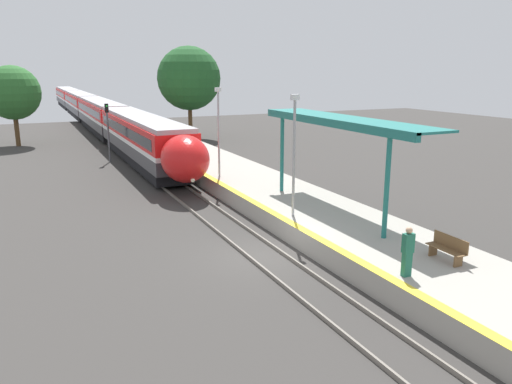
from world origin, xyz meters
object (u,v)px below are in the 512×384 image
(train, at_px, (91,109))
(person_waiting, at_px, (408,251))
(railway_signal, at_px, (108,127))
(lamppost_mid, at_px, (219,126))
(lamppost_near, at_px, (294,148))
(platform_bench, at_px, (448,248))

(train, distance_m, person_waiting, 58.79)
(railway_signal, distance_m, lamppost_mid, 13.90)
(train, distance_m, lamppost_near, 51.24)
(railway_signal, height_order, lamppost_mid, lamppost_mid)
(platform_bench, xyz_separation_m, person_waiting, (-2.21, -0.45, 0.39))
(person_waiting, height_order, railway_signal, railway_signal)
(train, relative_size, platform_bench, 57.52)
(person_waiting, relative_size, lamppost_near, 0.31)
(train, xyz_separation_m, lamppost_near, (2.40, -51.16, 1.78))
(railway_signal, bearing_deg, lamppost_mid, -70.65)
(lamppost_near, xyz_separation_m, lamppost_mid, (0.00, 9.38, 0.00))
(lamppost_near, height_order, lamppost_mid, same)
(train, distance_m, platform_bench, 58.48)
(railway_signal, xyz_separation_m, lamppost_near, (4.59, -22.44, 1.14))
(railway_signal, relative_size, lamppost_mid, 0.87)
(railway_signal, bearing_deg, person_waiting, -81.43)
(train, height_order, lamppost_mid, lamppost_mid)
(platform_bench, height_order, lamppost_near, lamppost_near)
(platform_bench, bearing_deg, railway_signal, 102.82)
(train, relative_size, person_waiting, 53.49)
(train, bearing_deg, railway_signal, -94.37)
(person_waiting, xyz_separation_m, lamppost_near, (0.06, 7.59, 2.25))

